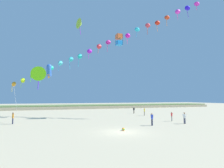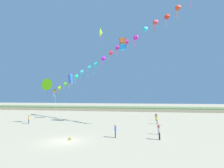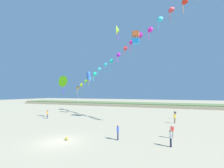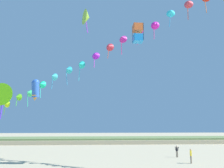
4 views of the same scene
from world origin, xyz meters
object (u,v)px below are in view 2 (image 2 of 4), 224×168
object	(u,v)px
person_far_left	(156,116)
large_kite_outer_drift	(123,44)
person_near_left	(115,130)
large_kite_high_solo	(48,85)
person_near_right	(29,119)
large_kite_low_lead	(101,33)
person_mid_center	(157,119)
person_far_right	(159,132)
beach_ball	(70,139)
person_far_center	(159,128)
large_kite_mid_trail	(71,79)

from	to	relation	value
person_far_left	large_kite_outer_drift	distance (m)	17.71
person_near_left	large_kite_high_solo	xyz separation A→B (m)	(-15.40, 9.32, 6.77)
person_near_right	person_near_left	bearing A→B (deg)	-23.69
person_far_left	large_kite_high_solo	bearing A→B (deg)	-157.83
person_near_right	person_far_left	bearing A→B (deg)	21.77
person_near_right	large_kite_low_lead	distance (m)	26.71
large_kite_high_solo	person_mid_center	bearing A→B (deg)	8.96
person_near_left	person_far_right	xyz separation A→B (m)	(5.58, -0.10, -0.03)
person_near_left	large_kite_outer_drift	world-z (taller)	large_kite_outer_drift
person_near_right	large_kite_low_lead	bearing A→B (deg)	45.77
large_kite_low_lead	beach_ball	xyz separation A→B (m)	(1.78, -22.30, -21.75)
person_far_center	large_kite_low_lead	bearing A→B (deg)	126.90
large_kite_mid_trail	beach_ball	xyz separation A→B (m)	(8.59, -19.04, -9.35)
large_kite_low_lead	large_kite_mid_trail	bearing A→B (deg)	-154.44
person_near_left	large_kite_outer_drift	xyz separation A→B (m)	(-0.37, 11.37, 14.90)
large_kite_high_solo	person_near_right	bearing A→B (deg)	-160.89
person_far_right	large_kite_outer_drift	bearing A→B (deg)	117.42
large_kite_high_solo	large_kite_outer_drift	world-z (taller)	large_kite_outer_drift
person_mid_center	large_kite_mid_trail	world-z (taller)	large_kite_mid_trail
person_far_right	large_kite_low_lead	bearing A→B (deg)	122.16
person_far_center	large_kite_outer_drift	xyz separation A→B (m)	(-6.09, 8.37, 15.01)
person_near_right	large_kite_outer_drift	world-z (taller)	large_kite_outer_drift
person_far_right	person_far_left	bearing A→B (deg)	87.78
person_near_left	person_far_center	distance (m)	6.45
person_near_right	large_kite_mid_trail	xyz separation A→B (m)	(4.76, 8.62, 8.55)
large_kite_mid_trail	large_kite_outer_drift	xyz separation A→B (m)	(13.53, -5.44, 6.38)
person_near_right	person_far_right	bearing A→B (deg)	-18.87
person_mid_center	large_kite_mid_trail	bearing A→B (deg)	168.45
person_near_right	large_kite_high_solo	xyz separation A→B (m)	(3.26, 1.13, 6.79)
person_near_left	large_kite_mid_trail	xyz separation A→B (m)	(-13.91, 16.81, 8.53)
person_near_right	person_far_center	world-z (taller)	person_near_right
person_near_left	large_kite_high_solo	bearing A→B (deg)	148.83
person_near_left	person_far_left	size ratio (longest dim) A/B	1.05
person_near_right	beach_ball	world-z (taller)	person_near_right
large_kite_outer_drift	person_far_right	bearing A→B (deg)	-62.58
beach_ball	person_far_left	bearing A→B (deg)	60.36
person_near_right	person_far_right	xyz separation A→B (m)	(24.24, -8.29, -0.00)
large_kite_mid_trail	large_kite_outer_drift	distance (m)	15.92
person_near_left	large_kite_low_lead	bearing A→B (deg)	109.49
person_far_right	large_kite_mid_trail	world-z (taller)	large_kite_mid_trail
large_kite_outer_drift	beach_ball	size ratio (longest dim) A/B	6.38
large_kite_high_solo	beach_ball	xyz separation A→B (m)	(10.09, -11.55, -7.59)
person_far_center	beach_ball	world-z (taller)	person_far_center
person_far_center	person_far_right	bearing A→B (deg)	-92.54
person_far_right	large_kite_mid_trail	distance (m)	27.18
person_mid_center	large_kite_low_lead	world-z (taller)	large_kite_low_lead
person_far_left	beach_ball	bearing A→B (deg)	-119.64
person_mid_center	large_kite_low_lead	size ratio (longest dim) A/B	0.44
large_kite_mid_trail	large_kite_high_solo	xyz separation A→B (m)	(-1.50, -7.49, -1.76)
large_kite_low_lead	beach_ball	bearing A→B (deg)	-85.42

